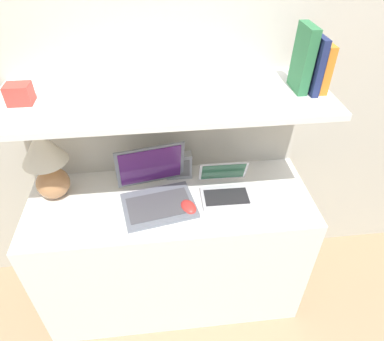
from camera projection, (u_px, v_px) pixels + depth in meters
ground_plane at (178, 330)px, 1.93m from camera, size 12.00×12.00×0.00m
wall_back at (162, 88)px, 1.62m from camera, size 6.00×0.05×2.40m
desk at (173, 250)px, 1.88m from camera, size 1.36×0.51×0.77m
back_riser at (168, 185)px, 1.95m from camera, size 1.36×0.04×1.26m
shelf at (164, 99)px, 1.38m from camera, size 1.36×0.46×0.03m
table_lamp at (46, 161)px, 1.54m from camera, size 0.20×0.20×0.36m
laptop_large at (156, 192)px, 1.61m from camera, size 0.38×0.35×0.26m
laptop_small at (225, 189)px, 1.65m from camera, size 0.24×0.22×0.15m
computer_mouse at (188, 207)px, 1.57m from camera, size 0.10×0.11×0.04m
router_box at (179, 166)px, 1.73m from camera, size 0.13×0.05×0.14m
book_orange at (321, 66)px, 1.37m from camera, size 0.03×0.14×0.19m
book_navy at (313, 62)px, 1.36m from camera, size 0.03×0.18×0.22m
book_green at (303, 59)px, 1.34m from camera, size 0.04×0.14×0.26m
shelf_gadget at (19, 94)px, 1.30m from camera, size 0.09×0.07×0.08m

